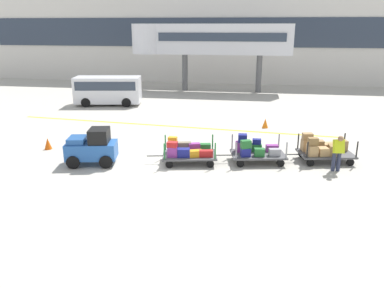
# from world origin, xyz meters

# --- Properties ---
(ground_plane) EXTENTS (120.00, 120.00, 0.00)m
(ground_plane) POSITION_xyz_m (0.00, 0.00, 0.00)
(ground_plane) COLOR #B2ADA0
(apron_lead_line) EXTENTS (19.55, 2.02, 0.01)m
(apron_lead_line) POSITION_xyz_m (-0.69, 6.83, 0.00)
(apron_lead_line) COLOR yellow
(apron_lead_line) RESTS_ON ground_plane
(terminal_building) EXTENTS (49.78, 2.51, 9.26)m
(terminal_building) POSITION_xyz_m (0.00, 25.98, 4.63)
(terminal_building) COLOR beige
(terminal_building) RESTS_ON ground_plane
(jet_bridge) EXTENTS (14.23, 3.00, 5.90)m
(jet_bridge) POSITION_xyz_m (-0.41, 19.99, 4.55)
(jet_bridge) COLOR silver
(jet_bridge) RESTS_ON ground_plane
(baggage_tug) EXTENTS (2.27, 1.57, 1.58)m
(baggage_tug) POSITION_xyz_m (-2.53, -0.09, 0.75)
(baggage_tug) COLOR #2659A5
(baggage_tug) RESTS_ON ground_plane
(baggage_cart_lead) EXTENTS (3.08, 1.82, 1.10)m
(baggage_cart_lead) POSITION_xyz_m (1.49, 0.71, 0.52)
(baggage_cart_lead) COLOR #4C4C4F
(baggage_cart_lead) RESTS_ON ground_plane
(baggage_cart_middle) EXTENTS (3.08, 1.82, 1.19)m
(baggage_cart_middle) POSITION_xyz_m (4.37, 1.30, 0.54)
(baggage_cart_middle) COLOR #4C4C4F
(baggage_cart_middle) RESTS_ON ground_plane
(baggage_cart_tail) EXTENTS (3.08, 1.82, 1.20)m
(baggage_cart_tail) POSITION_xyz_m (7.31, 1.90, 0.57)
(baggage_cart_tail) COLOR #4C4C4F
(baggage_cart_tail) RESTS_ON ground_plane
(baggage_handler) EXTENTS (0.44, 0.46, 1.56)m
(baggage_handler) POSITION_xyz_m (7.68, 0.68, 0.87)
(baggage_handler) COLOR #2D334C
(baggage_handler) RESTS_ON ground_plane
(shuttle_van) EXTENTS (5.05, 2.66, 2.10)m
(shuttle_van) POSITION_xyz_m (-6.61, 12.39, 1.23)
(shuttle_van) COLOR silver
(shuttle_van) RESTS_ON ground_plane
(safety_cone_near) EXTENTS (0.36, 0.36, 0.55)m
(safety_cone_near) POSITION_xyz_m (-5.54, 1.56, 0.28)
(safety_cone_near) COLOR #EA590F
(safety_cone_near) RESTS_ON ground_plane
(safety_cone_far) EXTENTS (0.36, 0.36, 0.55)m
(safety_cone_far) POSITION_xyz_m (4.95, 7.35, 0.28)
(safety_cone_far) COLOR orange
(safety_cone_far) RESTS_ON ground_plane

